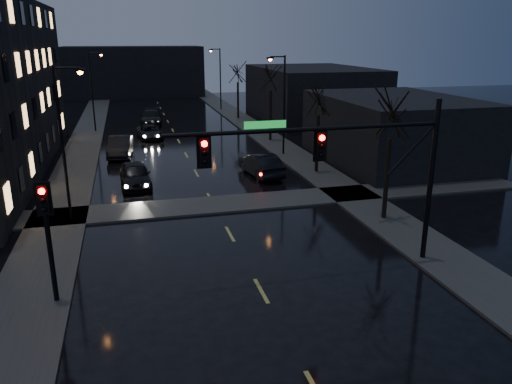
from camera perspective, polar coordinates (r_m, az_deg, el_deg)
sidewalk_left at (r=44.74m, az=-19.33°, el=4.31°), size 3.00×140.00×0.12m
sidewalk_right at (r=46.41m, az=2.10°, el=5.71°), size 3.00×140.00×0.12m
sidewalk_cross at (r=28.98m, az=-4.79°, el=-1.46°), size 40.00×3.00×0.12m
commercial_right_near at (r=40.53m, az=15.45°, el=6.92°), size 10.00×14.00×5.00m
commercial_right_far at (r=60.86m, az=6.42°, el=11.16°), size 12.00×18.00×6.00m
far_block at (r=86.77m, az=-13.82°, el=13.22°), size 22.00×10.00×8.00m
signal_mast at (r=19.96m, az=10.65°, el=4.07°), size 11.11×0.41×7.00m
signal_pole_left at (r=18.92m, az=-22.78°, el=-3.63°), size 0.35×0.41×4.53m
tree_near at (r=26.19m, az=15.37°, el=9.84°), size 3.52×3.52×8.08m
tree_mid_a at (r=35.22m, az=7.23°, el=11.41°), size 3.30×3.30×7.58m
tree_mid_b at (r=46.49m, az=1.71°, el=13.88°), size 3.74×3.74×8.59m
tree_far at (r=60.08m, az=-2.11°, el=14.10°), size 3.43×3.43×7.88m
streetlight_l_near at (r=27.15m, az=-20.93°, el=6.47°), size 1.53×0.28×8.00m
streetlight_l_far at (r=53.87m, az=-18.08°, el=11.56°), size 1.53×0.28×8.00m
streetlight_r_mid at (r=40.69m, az=2.94°, el=10.79°), size 1.53×0.28×8.00m
streetlight_r_far at (r=67.83m, az=-4.29°, el=13.33°), size 1.53×0.28×8.00m
oncoming_car_a at (r=33.39m, az=-13.65°, el=1.95°), size 2.08×4.74×1.59m
oncoming_car_b at (r=42.35m, az=-15.24°, el=5.05°), size 2.20×5.14×1.65m
oncoming_car_c at (r=49.34m, az=-12.03°, el=6.71°), size 2.56×4.77×1.28m
oncoming_car_d at (r=57.74m, az=-11.89°, el=8.37°), size 2.74×5.68×1.60m
lead_car at (r=35.03m, az=0.55°, el=3.16°), size 2.34×5.05×1.60m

